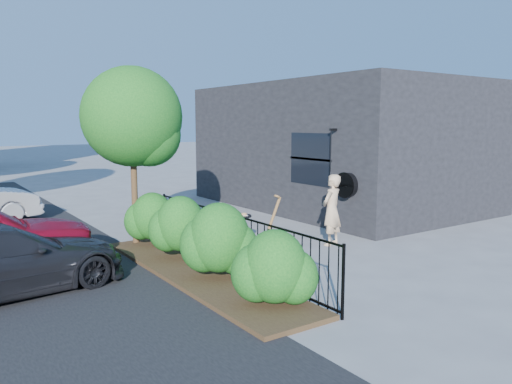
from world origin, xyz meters
TOP-DOWN VIEW (x-y plane):
  - ground at (0.00, 0.00)m, footprint 120.00×120.00m
  - shop_building at (5.50, 4.50)m, footprint 6.22×9.00m
  - fence at (-1.50, 0.00)m, footprint 0.05×6.05m
  - planting_bed at (-2.20, 0.00)m, footprint 1.30×6.00m
  - shrubs at (-2.10, 0.10)m, footprint 1.10×5.60m
  - patio_tree at (-2.24, 2.76)m, footprint 2.20×2.20m
  - cafe_table at (-0.57, 1.20)m, footprint 0.60×0.60m
  - woman at (1.40, 0.34)m, footprint 0.68×0.55m
  - shovel at (-1.26, -0.80)m, footprint 0.60×0.20m

SIDE VIEW (x-z plane):
  - ground at x=0.00m, z-range 0.00..0.00m
  - planting_bed at x=-2.20m, z-range 0.00..0.08m
  - cafe_table at x=-0.57m, z-range 0.12..0.93m
  - fence at x=-1.50m, z-range 0.01..1.11m
  - shovel at x=-1.26m, z-range -0.09..1.43m
  - shrubs at x=-2.10m, z-range 0.08..1.32m
  - woman at x=1.40m, z-range 0.00..1.62m
  - shop_building at x=5.50m, z-range 0.00..4.00m
  - patio_tree at x=-2.24m, z-range 0.79..4.73m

